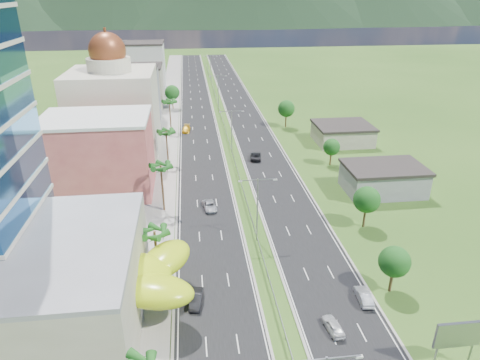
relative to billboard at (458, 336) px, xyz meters
name	(u,v)px	position (x,y,z in m)	size (l,w,h in m)	color
ground	(267,277)	(-17.00, 18.00, -4.42)	(500.00, 500.00, 0.00)	#2D5119
road_left	(197,112)	(-24.50, 108.00, -4.40)	(11.00, 260.00, 0.04)	black
road_right	(242,110)	(-9.50, 108.00, -4.40)	(11.00, 260.00, 0.04)	black
sidewalk_left	(168,113)	(-34.00, 108.00, -4.36)	(7.00, 260.00, 0.12)	gray
median_guardrail	(224,125)	(-17.00, 89.99, -3.80)	(0.10, 216.06, 0.76)	gray
streetlight_median_b	(257,203)	(-17.00, 28.00, 2.33)	(6.04, 0.25, 11.00)	gray
streetlight_median_c	(232,128)	(-17.00, 68.00, 2.33)	(6.04, 0.25, 11.00)	gray
streetlight_median_d	(218,88)	(-17.00, 113.00, 2.33)	(6.04, 0.25, 11.00)	gray
streetlight_median_e	(211,66)	(-17.00, 158.00, 2.33)	(6.04, 0.25, 11.00)	gray
mall_podium	(9,290)	(-49.00, 12.00, 1.08)	(30.00, 24.00, 11.00)	#9F9982
lime_canopy	(116,276)	(-37.00, 14.00, 0.57)	(18.00, 15.00, 7.40)	#B2D014
pink_shophouse	(99,156)	(-45.00, 50.00, 3.08)	(20.00, 15.00, 15.00)	#BD4D4E
domed_building	(114,107)	(-45.00, 73.00, 6.93)	(20.00, 20.00, 28.70)	beige
midrise_grey	(131,97)	(-44.00, 98.00, 3.58)	(16.00, 15.00, 16.00)	gray
midrise_beige	(139,86)	(-44.00, 120.00, 2.08)	(16.00, 15.00, 13.00)	#9F9982
midrise_white	(144,67)	(-44.00, 143.00, 4.58)	(16.00, 15.00, 18.00)	silver
billboard	(458,336)	(0.00, 0.00, 0.00)	(5.20, 0.35, 6.20)	gray
shed_near	(383,180)	(11.00, 43.00, -1.92)	(15.00, 10.00, 5.00)	gray
shed_far	(342,134)	(13.00, 73.00, -2.22)	(14.00, 12.00, 4.40)	#9F9982
palm_tree_b	(155,234)	(-32.50, 20.00, 2.64)	(3.60, 3.60, 8.10)	#47301C
palm_tree_c	(161,168)	(-32.50, 40.00, 4.08)	(3.60, 3.60, 9.60)	#47301C
palm_tree_d	(166,133)	(-32.50, 63.00, 3.12)	(3.60, 3.60, 8.60)	#47301C
palm_tree_e	(169,103)	(-32.50, 88.00, 3.89)	(3.60, 3.60, 9.40)	#47301C
leafy_tree_lfar	(172,93)	(-32.50, 113.00, 1.16)	(4.90, 4.90, 8.05)	#47301C
leafy_tree_ra	(394,262)	(-1.00, 13.00, 0.35)	(4.20, 4.20, 6.90)	#47301C
leafy_tree_rb	(367,200)	(2.00, 30.00, 0.76)	(4.55, 4.55, 7.47)	#47301C
leafy_tree_rc	(332,147)	(5.00, 58.00, -0.05)	(3.85, 3.85, 6.33)	#47301C
leafy_tree_rd	(286,109)	(1.00, 88.00, 1.16)	(4.90, 4.90, 8.05)	#47301C
mountain_ridge	(249,24)	(43.00, 468.00, -4.42)	(860.00, 140.00, 90.00)	black
car_dark_left	(196,299)	(-27.26, 13.56, -3.67)	(1.50, 4.29, 1.41)	black
car_silver_mid_left	(210,206)	(-24.10, 39.45, -3.72)	(2.21, 4.79, 1.33)	#A0A2A7
car_yellow_far_left	(186,129)	(-28.18, 87.26, -3.63)	(2.12, 5.21, 1.51)	gold
car_white_near_right	(333,326)	(-11.01, 6.81, -3.69)	(1.62, 4.03, 1.37)	silver
car_silver_right	(364,296)	(-5.33, 11.50, -3.67)	(1.52, 4.35, 1.43)	#A1A3A9
car_dark_far_right	(256,156)	(-11.72, 63.63, -3.65)	(2.43, 5.26, 1.46)	black
motorcycle	(181,283)	(-29.30, 17.33, -3.76)	(0.59, 1.94, 1.24)	black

